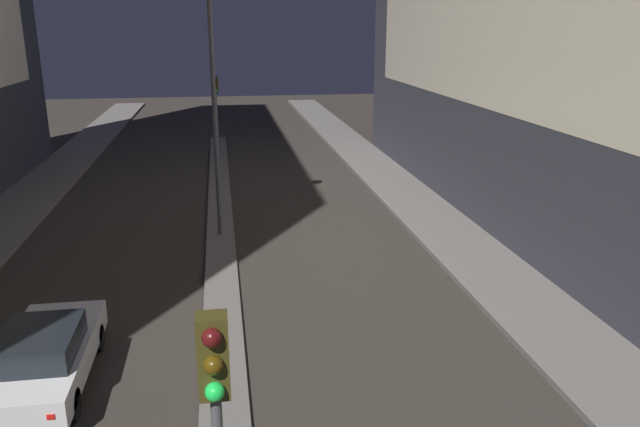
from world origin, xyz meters
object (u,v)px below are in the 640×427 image
(traffic_light_mid, at_px, (216,99))
(street_lamp, at_px, (211,46))
(traffic_light_near, at_px, (217,423))
(car_left_lane, at_px, (45,356))

(traffic_light_mid, height_order, street_lamp, street_lamp)
(traffic_light_near, relative_size, car_left_lane, 1.03)
(traffic_light_mid, xyz_separation_m, street_lamp, (0.00, -13.38, 3.27))
(traffic_light_near, bearing_deg, car_left_lane, 118.58)
(traffic_light_near, xyz_separation_m, traffic_light_mid, (0.00, 29.59, 0.00))
(car_left_lane, bearing_deg, street_lamp, 68.32)
(street_lamp, xyz_separation_m, car_left_lane, (-3.72, -9.37, -6.02))
(traffic_light_near, height_order, traffic_light_mid, same)
(traffic_light_mid, xyz_separation_m, car_left_lane, (-3.72, -22.75, -2.74))
(traffic_light_near, bearing_deg, street_lamp, 90.00)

